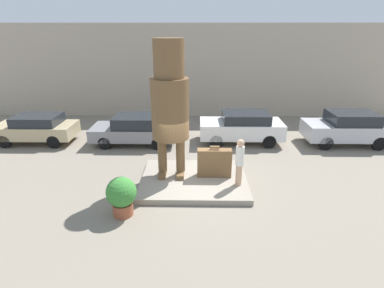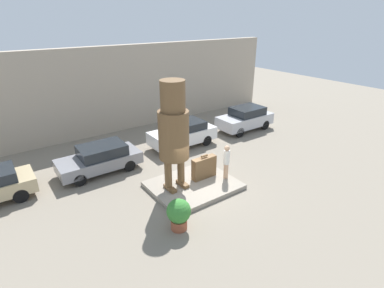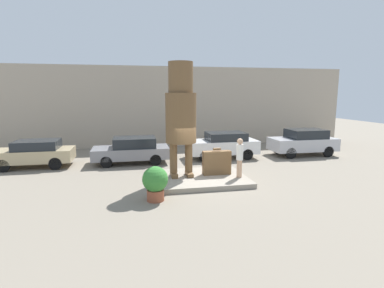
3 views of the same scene
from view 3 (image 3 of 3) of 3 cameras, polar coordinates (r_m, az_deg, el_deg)
The scene contains 11 objects.
ground_plane at distance 13.95m, azimuth 1.76°, elevation -7.00°, with size 60.00×60.00×0.00m, color gray.
pedestal at distance 13.92m, azimuth 1.76°, elevation -6.57°, with size 4.08×3.30×0.22m.
building_backdrop at distance 23.04m, azimuth -3.84°, elevation 7.10°, with size 28.00×0.60×5.97m.
statue_figure at distance 13.49m, azimuth -2.14°, elevation 6.37°, with size 1.39×1.39×5.14m.
giant_suitcase at distance 14.11m, azimuth 4.73°, elevation -3.55°, with size 1.32×0.37×1.27m.
tourist at distance 13.65m, azimuth 9.06°, elevation -2.30°, with size 0.30×0.30×1.79m.
parked_car_tan at distance 18.39m, azimuth -27.77°, elevation -1.51°, with size 4.05×1.80×1.48m.
parked_car_grey at distance 17.55m, azimuth -11.35°, elevation -1.07°, with size 4.29×1.88×1.50m.
parked_car_white at distance 18.65m, azimuth 5.94°, elevation -0.08°, with size 4.27×1.86×1.61m.
parked_car_silver at distance 20.74m, azimuth 20.44°, elevation 0.43°, with size 4.18×1.88×1.70m.
planter_pot at distance 11.34m, azimuth -7.02°, elevation -7.16°, with size 0.97×0.97×1.32m.
Camera 3 is at (-3.09, -13.01, 3.99)m, focal length 28.00 mm.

